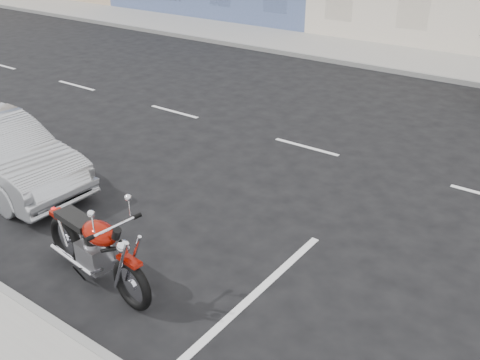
# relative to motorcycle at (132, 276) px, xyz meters

# --- Properties ---
(ground) EXTENTS (120.00, 120.00, 0.00)m
(ground) POSITION_rel_motorcycle_xyz_m (1.13, 6.10, -0.54)
(ground) COLOR black
(ground) RESTS_ON ground
(sidewalk_far) EXTENTS (80.00, 3.40, 0.15)m
(sidewalk_far) POSITION_rel_motorcycle_xyz_m (-3.87, 14.80, -0.46)
(sidewalk_far) COLOR gray
(sidewalk_far) RESTS_ON ground
(curb_far) EXTENTS (80.00, 0.12, 0.16)m
(curb_far) POSITION_rel_motorcycle_xyz_m (-3.87, 13.10, -0.46)
(curb_far) COLOR gray
(curb_far) RESTS_ON ground
(motorcycle) EXTENTS (2.34, 0.77, 1.18)m
(motorcycle) POSITION_rel_motorcycle_xyz_m (0.00, 0.00, 0.00)
(motorcycle) COLOR black
(motorcycle) RESTS_ON ground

